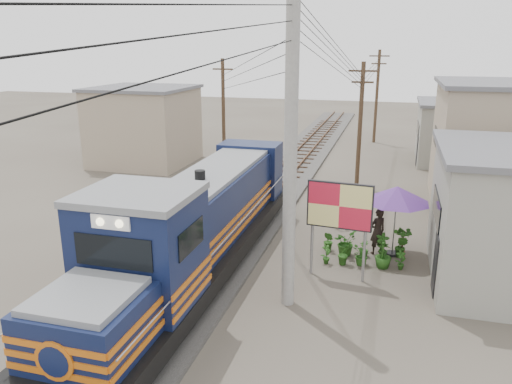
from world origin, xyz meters
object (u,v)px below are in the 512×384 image
(locomotive, at_px, (195,229))
(market_umbrella, at_px, (397,195))
(billboard, at_px, (339,208))
(vendor, at_px, (378,231))

(locomotive, relative_size, market_umbrella, 5.00)
(billboard, relative_size, market_umbrella, 1.05)
(market_umbrella, height_order, vendor, market_umbrella)
(market_umbrella, relative_size, vendor, 1.79)
(billboard, bearing_deg, locomotive, -159.94)
(billboard, height_order, vendor, billboard)
(market_umbrella, distance_m, vendor, 1.64)
(locomotive, bearing_deg, vendor, 31.94)
(locomotive, xyz_separation_m, billboard, (4.77, 1.24, 0.78))
(billboard, xyz_separation_m, vendor, (1.26, 2.53, -1.63))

